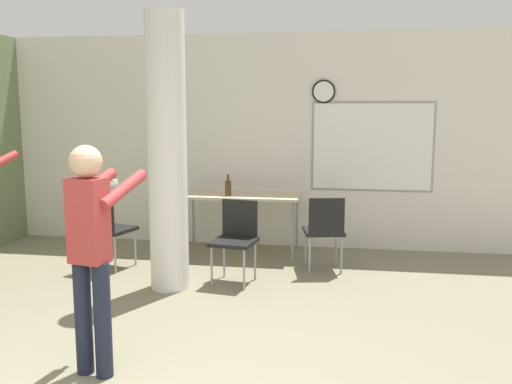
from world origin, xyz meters
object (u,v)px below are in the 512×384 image
(bottle_on_table, at_px, (228,188))
(chair_near_pillar, at_px, (108,226))
(chair_table_front, at_px, (236,235))
(folding_table, at_px, (240,198))
(chair_table_right, at_px, (325,227))
(person_playing_front, at_px, (92,242))

(bottle_on_table, distance_m, chair_near_pillar, 1.51)
(chair_table_front, bearing_deg, folding_table, 98.54)
(chair_near_pillar, relative_size, chair_table_right, 1.00)
(bottle_on_table, bearing_deg, folding_table, 53.92)
(chair_near_pillar, bearing_deg, folding_table, 33.77)
(chair_table_front, relative_size, person_playing_front, 0.53)
(folding_table, distance_m, chair_table_right, 1.27)
(folding_table, relative_size, bottle_on_table, 5.74)
(chair_near_pillar, distance_m, person_playing_front, 2.69)
(chair_near_pillar, relative_size, person_playing_front, 0.53)
(chair_table_right, distance_m, person_playing_front, 3.17)
(chair_table_right, bearing_deg, person_playing_front, -118.17)
(folding_table, height_order, chair_table_right, chair_table_right)
(chair_table_front, height_order, chair_near_pillar, same)
(chair_table_front, relative_size, chair_table_right, 1.00)
(folding_table, height_order, person_playing_front, person_playing_front)
(chair_near_pillar, bearing_deg, person_playing_front, -68.26)
(chair_table_front, bearing_deg, chair_near_pillar, 171.73)
(folding_table, bearing_deg, person_playing_front, -96.60)
(chair_table_front, xyz_separation_m, chair_near_pillar, (-1.55, 0.22, 0.00))
(folding_table, height_order, chair_near_pillar, chair_near_pillar)
(folding_table, relative_size, chair_near_pillar, 1.74)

